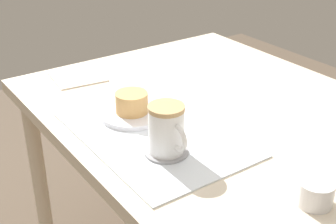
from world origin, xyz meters
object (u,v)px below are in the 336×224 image
sugar_bowl (315,193)px  pastry (132,103)px  dining_table (217,136)px  pastry_plate (132,114)px  coffee_mug (167,129)px

sugar_bowl → pastry: bearing=-168.8°
sugar_bowl → dining_table: bearing=164.2°
pastry_plate → dining_table: bearing=68.4°
sugar_bowl → coffee_mug: bearing=-156.9°
coffee_mug → dining_table: bearing=114.5°
sugar_bowl → pastry_plate: bearing=-168.8°
pastry_plate → pastry: size_ratio=2.01×
coffee_mug → sugar_bowl: (0.31, 0.13, -0.04)m
dining_table → sugar_bowl: 0.45m
dining_table → pastry_plate: bearing=-111.6°
pastry_plate → coffee_mug: bearing=-8.5°
dining_table → sugar_bowl: size_ratio=15.14×
pastry_plate → coffee_mug: (0.20, -0.03, 0.06)m
dining_table → pastry: size_ratio=12.66×
pastry_plate → coffee_mug: 0.21m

